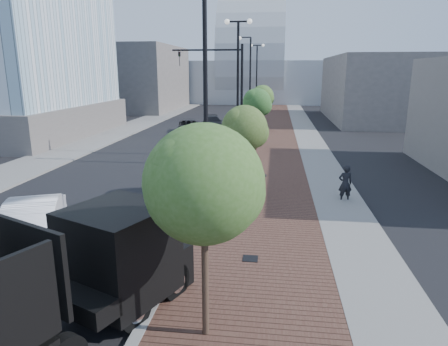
# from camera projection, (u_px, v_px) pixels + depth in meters

# --- Properties ---
(sidewalk) EXTENTS (7.00, 140.00, 0.12)m
(sidewalk) POSITION_uv_depth(u_px,v_px,m) (279.00, 128.00, 43.91)
(sidewalk) COLOR #4C2D23
(sidewalk) RESTS_ON ground
(concrete_strip) EXTENTS (2.40, 140.00, 0.13)m
(concrete_strip) POSITION_uv_depth(u_px,v_px,m) (304.00, 129.00, 43.58)
(concrete_strip) COLOR slate
(concrete_strip) RESTS_ON ground
(curb) EXTENTS (0.30, 140.00, 0.14)m
(curb) POSITION_uv_depth(u_px,v_px,m) (247.00, 128.00, 44.34)
(curb) COLOR gray
(curb) RESTS_ON ground
(west_sidewalk) EXTENTS (4.00, 140.00, 0.12)m
(west_sidewalk) POSITION_uv_depth(u_px,v_px,m) (134.00, 126.00, 45.96)
(west_sidewalk) COLOR slate
(west_sidewalk) RESTS_ON ground
(white_sedan) EXTENTS (3.60, 5.43, 1.69)m
(white_sedan) POSITION_uv_depth(u_px,v_px,m) (31.00, 227.00, 14.10)
(white_sedan) COLOR white
(white_sedan) RESTS_ON ground
(dark_car_mid) EXTENTS (2.97, 4.90, 1.27)m
(dark_car_mid) POSITION_uv_depth(u_px,v_px,m) (189.00, 126.00, 41.28)
(dark_car_mid) COLOR black
(dark_car_mid) RESTS_ON ground
(dark_car_far) EXTENTS (3.13, 4.99, 1.35)m
(dark_car_far) POSITION_uv_depth(u_px,v_px,m) (213.00, 122.00, 44.15)
(dark_car_far) COLOR black
(dark_car_far) RESTS_ON ground
(pedestrian) EXTENTS (0.74, 0.56, 1.83)m
(pedestrian) POSITION_uv_depth(u_px,v_px,m) (345.00, 184.00, 19.22)
(pedestrian) COLOR black
(pedestrian) RESTS_ON ground
(streetlight_1) EXTENTS (1.44, 0.56, 9.21)m
(streetlight_1) POSITION_uv_depth(u_px,v_px,m) (203.00, 123.00, 14.40)
(streetlight_1) COLOR black
(streetlight_1) RESTS_ON ground
(streetlight_2) EXTENTS (1.72, 0.56, 9.28)m
(streetlight_2) POSITION_uv_depth(u_px,v_px,m) (238.00, 92.00, 25.80)
(streetlight_2) COLOR black
(streetlight_2) RESTS_ON ground
(streetlight_3) EXTENTS (1.44, 0.56, 9.21)m
(streetlight_3) POSITION_uv_depth(u_px,v_px,m) (249.00, 91.00, 37.46)
(streetlight_3) COLOR black
(streetlight_3) RESTS_ON ground
(streetlight_4) EXTENTS (1.72, 0.56, 9.28)m
(streetlight_4) POSITION_uv_depth(u_px,v_px,m) (256.00, 82.00, 48.86)
(streetlight_4) COLOR black
(streetlight_4) RESTS_ON ground
(traffic_mast) EXTENTS (5.09, 0.20, 8.00)m
(traffic_mast) POSITION_uv_depth(u_px,v_px,m) (229.00, 88.00, 28.75)
(traffic_mast) COLOR black
(traffic_mast) RESTS_ON ground
(tree_0) EXTENTS (2.65, 2.64, 5.12)m
(tree_0) POSITION_uv_depth(u_px,v_px,m) (206.00, 184.00, 8.65)
(tree_0) COLOR #382619
(tree_0) RESTS_ON ground
(tree_1) EXTENTS (2.30, 2.24, 4.60)m
(tree_1) POSITION_uv_depth(u_px,v_px,m) (245.00, 129.00, 19.30)
(tree_1) COLOR #382619
(tree_1) RESTS_ON ground
(tree_2) EXTENTS (2.27, 2.20, 4.90)m
(tree_2) POSITION_uv_depth(u_px,v_px,m) (257.00, 103.00, 30.75)
(tree_2) COLOR #382619
(tree_2) RESTS_ON ground
(tree_3) EXTENTS (2.44, 2.40, 4.74)m
(tree_3) POSITION_uv_depth(u_px,v_px,m) (263.00, 97.00, 42.35)
(tree_3) COLOR #382619
(tree_3) RESTS_ON ground
(convention_center) EXTENTS (50.00, 30.00, 50.00)m
(convention_center) POSITION_uv_depth(u_px,v_px,m) (254.00, 72.00, 86.37)
(convention_center) COLOR #AAB1B5
(convention_center) RESTS_ON ground
(commercial_block_nw) EXTENTS (14.00, 20.00, 10.00)m
(commercial_block_nw) POSITION_uv_depth(u_px,v_px,m) (133.00, 78.00, 64.83)
(commercial_block_nw) COLOR #605A57
(commercial_block_nw) RESTS_ON ground
(commercial_block_ne) EXTENTS (12.00, 22.00, 8.00)m
(commercial_block_ne) POSITION_uv_depth(u_px,v_px,m) (379.00, 88.00, 51.00)
(commercial_block_ne) COLOR #625C58
(commercial_block_ne) RESTS_ON ground
(utility_cover_1) EXTENTS (0.50, 0.50, 0.02)m
(utility_cover_1) POSITION_uv_depth(u_px,v_px,m) (250.00, 259.00, 13.28)
(utility_cover_1) COLOR black
(utility_cover_1) RESTS_ON sidewalk
(utility_cover_2) EXTENTS (0.50, 0.50, 0.02)m
(utility_cover_2) POSITION_uv_depth(u_px,v_px,m) (262.00, 175.00, 23.85)
(utility_cover_2) COLOR black
(utility_cover_2) RESTS_ON sidewalk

